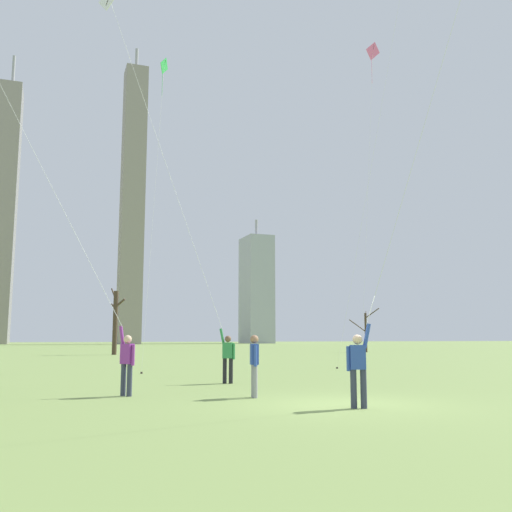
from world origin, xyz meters
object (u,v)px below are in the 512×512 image
object	(u,v)px
distant_kite_low_near_trees_green	(162,92)
kite_flyer_midfield_center_red	(394,239)
distant_kite_drifting_left_pink	(372,71)
bystander_watching_nearby	(254,362)
kite_flyer_foreground_right_white	(193,250)
bare_tree_rightmost	(366,330)
bare_tree_right_of_center	(115,321)
kite_flyer_far_back_orange	(93,288)

from	to	relation	value
distant_kite_low_near_trees_green	kite_flyer_midfield_center_red	bearing A→B (deg)	-81.58
distant_kite_drifting_left_pink	bystander_watching_nearby	bearing A→B (deg)	-130.92
kite_flyer_foreground_right_white	kite_flyer_midfield_center_red	xyz separation A→B (m)	(2.63, -8.97, -0.90)
distant_kite_drifting_left_pink	bare_tree_rightmost	world-z (taller)	distant_kite_drifting_left_pink
kite_flyer_foreground_right_white	bare_tree_right_of_center	distance (m)	34.22
kite_flyer_foreground_right_white	kite_flyer_far_back_orange	distance (m)	5.37
bystander_watching_nearby	bare_tree_rightmost	world-z (taller)	bare_tree_rightmost
kite_flyer_midfield_center_red	bare_tree_rightmost	size ratio (longest dim) A/B	3.92
kite_flyer_midfield_center_red	bare_tree_right_of_center	distance (m)	43.18
distant_kite_drifting_left_pink	bare_tree_right_of_center	distance (m)	31.49
kite_flyer_far_back_orange	bare_tree_rightmost	distance (m)	49.12
kite_flyer_foreground_right_white	kite_flyer_far_back_orange	bearing A→B (deg)	-136.84
distant_kite_drifting_left_pink	kite_flyer_foreground_right_white	bearing A→B (deg)	-144.46
kite_flyer_midfield_center_red	bystander_watching_nearby	bearing A→B (deg)	125.91
bare_tree_right_of_center	distant_kite_low_near_trees_green	bearing A→B (deg)	-91.85
kite_flyer_foreground_right_white	kite_flyer_far_back_orange	size ratio (longest dim) A/B	1.44
distant_kite_drifting_left_pink	distant_kite_low_near_trees_green	distance (m)	14.73
kite_flyer_far_back_orange	bare_tree_rightmost	size ratio (longest dim) A/B	2.46
bare_tree_rightmost	distant_kite_low_near_trees_green	bearing A→B (deg)	-135.74
bare_tree_right_of_center	bystander_watching_nearby	bearing A→B (deg)	-90.96
kite_flyer_foreground_right_white	distant_kite_low_near_trees_green	xyz separation A→B (m)	(0.14, 7.83, 9.40)
kite_flyer_far_back_orange	bare_tree_right_of_center	xyz separation A→B (m)	(4.69, 37.64, 0.16)
kite_flyer_far_back_orange	bystander_watching_nearby	xyz separation A→B (m)	(4.02, -2.32, -2.05)
kite_flyer_far_back_orange	bare_tree_right_of_center	bearing A→B (deg)	82.90
bystander_watching_nearby	distant_kite_drifting_left_pink	distance (m)	27.36
kite_flyer_far_back_orange	kite_flyer_midfield_center_red	distance (m)	8.43
bare_tree_rightmost	kite_flyer_far_back_orange	bearing A→B (deg)	-129.41
kite_flyer_far_back_orange	bystander_watching_nearby	distance (m)	5.07
kite_flyer_far_back_orange	distant_kite_drifting_left_pink	distance (m)	27.18
kite_flyer_midfield_center_red	distant_kite_low_near_trees_green	bearing A→B (deg)	98.42
kite_flyer_far_back_orange	distant_kite_low_near_trees_green	distance (m)	16.35
kite_flyer_midfield_center_red	bare_tree_right_of_center	xyz separation A→B (m)	(-1.64, 43.14, -0.72)
kite_flyer_foreground_right_white	bystander_watching_nearby	xyz separation A→B (m)	(0.32, -5.79, -3.82)
kite_flyer_midfield_center_red	bystander_watching_nearby	distance (m)	4.90
bare_tree_rightmost	bare_tree_right_of_center	bearing A→B (deg)	-179.32
distant_kite_low_near_trees_green	bare_tree_right_of_center	bearing A→B (deg)	88.15
bare_tree_right_of_center	distant_kite_drifting_left_pink	bearing A→B (deg)	-61.67
kite_flyer_foreground_right_white	bare_tree_right_of_center	bearing A→B (deg)	88.34
kite_flyer_midfield_center_red	bare_tree_rightmost	distance (m)	50.09
kite_flyer_far_back_orange	distant_kite_drifting_left_pink	xyz separation A→B (m)	(17.71, 13.48, 15.60)
kite_flyer_foreground_right_white	bare_tree_rightmost	distance (m)	44.16
kite_flyer_midfield_center_red	distant_kite_drifting_left_pink	bearing A→B (deg)	59.04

